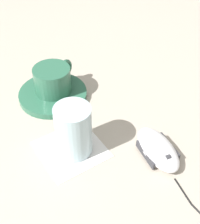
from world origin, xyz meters
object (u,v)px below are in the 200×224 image
Objects in this scene: saucer at (53,94)px; coffee_cup at (53,79)px; computer_mouse at (158,149)px; drinking_glass at (74,130)px.

saucer is 0.04m from coffee_cup.
coffee_cup reaches higher than computer_mouse.
saucer is 1.25× the size of computer_mouse.
drinking_glass reaches higher than coffee_cup.
coffee_cup is at bearing -143.74° from computer_mouse.
computer_mouse is at bearing 72.25° from drinking_glass.
computer_mouse reaches higher than saucer.
drinking_glass is at bearing -107.75° from computer_mouse.
saucer is at bearing -172.98° from drinking_glass.
drinking_glass is at bearing 5.21° from coffee_cup.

